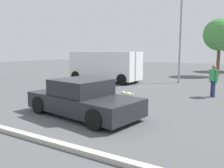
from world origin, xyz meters
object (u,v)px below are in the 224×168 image
at_px(dog, 127,94).
at_px(pedestrian, 214,78).
at_px(van_white, 105,66).
at_px(light_post_near, 181,11).
at_px(sedan_foreground, 83,99).

distance_m(dog, pedestrian, 4.43).
relative_size(van_white, pedestrian, 3.32).
bearing_deg(light_post_near, dog, -94.15).
xyz_separation_m(dog, pedestrian, (3.46, 2.67, 0.73)).
bearing_deg(dog, sedan_foreground, 77.32).
height_order(sedan_foreground, van_white, van_white).
height_order(pedestrian, light_post_near, light_post_near).
bearing_deg(pedestrian, light_post_near, 82.78).
relative_size(van_white, light_post_near, 0.70).
xyz_separation_m(sedan_foreground, light_post_near, (0.55, 10.51, 4.48)).
distance_m(dog, light_post_near, 8.62).
xyz_separation_m(van_white, pedestrian, (7.92, -2.29, -0.25)).
bearing_deg(sedan_foreground, dog, 98.56).
bearing_deg(light_post_near, pedestrian, -56.51).
relative_size(sedan_foreground, dog, 7.28).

